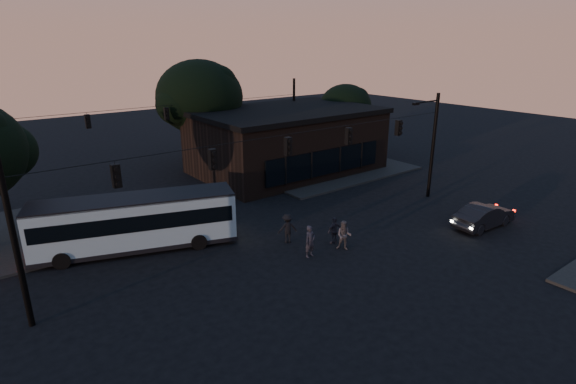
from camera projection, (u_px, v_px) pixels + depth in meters
ground at (336, 269)px, 22.57m from camera, size 120.00×120.00×0.00m
sidewalk_far_right at (326, 169)px, 39.99m from camera, size 14.00×10.00×0.15m
building at (286, 140)px, 38.91m from camera, size 15.40×10.41×5.40m
tree_behind at (200, 97)px, 39.44m from camera, size 7.60×7.60×9.43m
tree_right at (345, 107)px, 45.01m from camera, size 5.20×5.20×6.86m
signal_rig_near at (288, 167)px, 24.16m from camera, size 26.24×0.30×7.50m
signal_rig_far at (168, 128)px, 36.27m from camera, size 26.24×0.30×7.50m
bus at (136, 220)px, 24.22m from camera, size 10.84×5.70×2.99m
car at (484, 216)px, 27.44m from camera, size 4.47×1.77×1.45m
pedestrian_a at (310, 241)px, 23.58m from camera, size 0.67×0.47×1.75m
pedestrian_b at (344, 235)px, 24.39m from camera, size 0.99×1.02×1.66m
pedestrian_c at (334, 231)px, 25.12m from camera, size 0.94×0.43×1.57m
pedestrian_d at (288, 228)px, 25.27m from camera, size 1.27×0.99×1.73m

